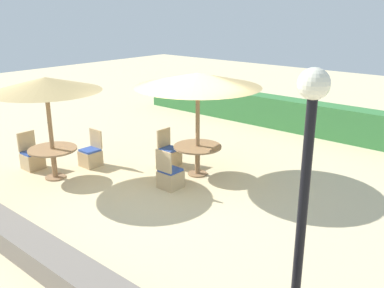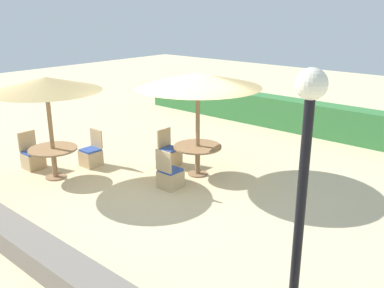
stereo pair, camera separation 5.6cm
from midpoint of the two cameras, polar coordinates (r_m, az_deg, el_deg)
ground_plane at (r=9.78m, az=-2.47°, el=-5.84°), size 40.00×40.00×0.00m
hedge_row at (r=14.38m, az=14.22°, el=3.58°), size 13.00×0.70×1.02m
stone_border at (r=7.76m, az=-21.53°, el=-12.27°), size 10.00×0.56×0.40m
lamp_post at (r=5.03m, az=14.87°, el=-1.12°), size 0.36×0.36×3.32m
parasol_center at (r=9.90m, az=0.62°, el=8.50°), size 2.96×2.96×2.49m
round_table_center at (r=10.33m, az=0.58°, el=-0.98°), size 1.16×1.16×0.74m
patio_chair_center_south at (r=9.69m, az=-3.13°, el=-4.41°), size 0.46×0.46×0.93m
patio_chair_center_west at (r=11.10m, az=-3.19°, el=-1.46°), size 0.46×0.46×0.93m
parasol_front_left at (r=10.25m, az=-19.08°, el=7.48°), size 2.50×2.50×2.43m
round_table_front_left at (r=10.65m, az=-18.18°, el=-1.32°), size 1.13×1.13×0.74m
patio_chair_front_left_north at (r=11.31m, az=-13.47°, el=-1.56°), size 0.46×0.46×0.93m
patio_chair_front_left_west at (r=11.57m, az=-20.67°, el=-1.82°), size 0.46×0.46×0.93m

